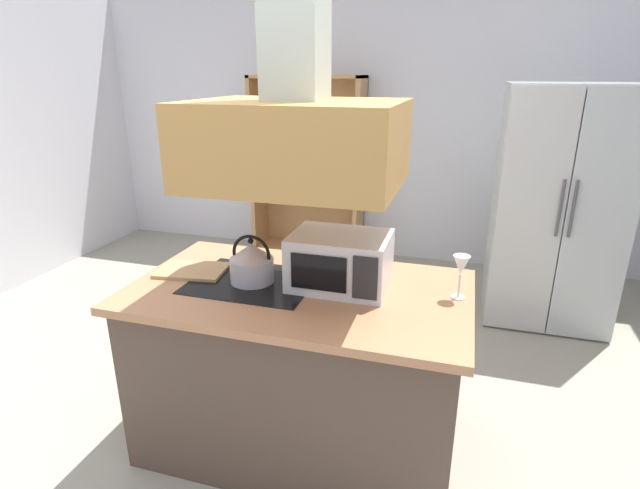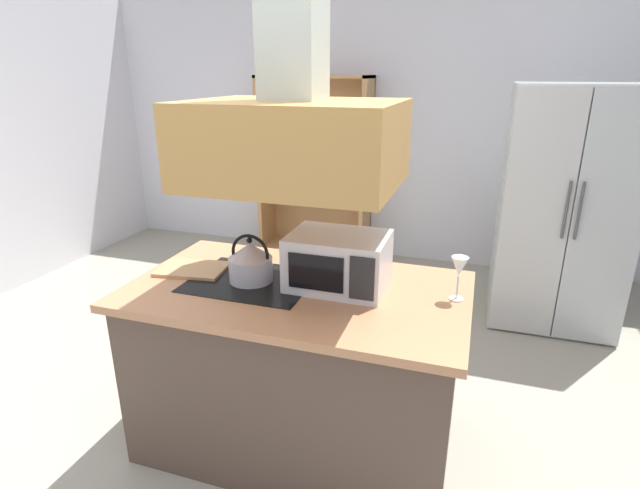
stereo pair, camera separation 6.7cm
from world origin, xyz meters
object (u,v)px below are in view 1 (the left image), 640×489
cutting_board (193,270)px  wine_glass_on_counter (461,267)px  kettle (252,262)px  dish_cabinet (309,179)px  refrigerator (556,207)px  microwave (340,261)px

cutting_board → wine_glass_on_counter: size_ratio=1.65×
kettle → cutting_board: size_ratio=0.70×
dish_cabinet → wine_glass_on_counter: dish_cabinet is taller
kettle → refrigerator: bearing=49.8°
refrigerator → kettle: 2.55m
microwave → wine_glass_on_counter: (0.55, 0.03, 0.02)m
microwave → wine_glass_on_counter: 0.55m
wine_glass_on_counter → dish_cabinet: bearing=120.4°
dish_cabinet → wine_glass_on_counter: (1.59, -2.71, 0.24)m
dish_cabinet → cutting_board: dish_cabinet is taller
refrigerator → dish_cabinet: size_ratio=0.98×
microwave → dish_cabinet: bearing=110.8°
wine_glass_on_counter → microwave: bearing=-177.3°
refrigerator → dish_cabinet: (-2.26, 0.86, -0.09)m
dish_cabinet → cutting_board: 2.80m
dish_cabinet → microwave: (1.04, -2.74, 0.22)m
refrigerator → dish_cabinet: 2.42m
refrigerator → wine_glass_on_counter: bearing=-109.8°
dish_cabinet → kettle: 2.88m
kettle → microwave: microwave is taller
kettle → cutting_board: kettle is taller
cutting_board → microwave: microwave is taller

